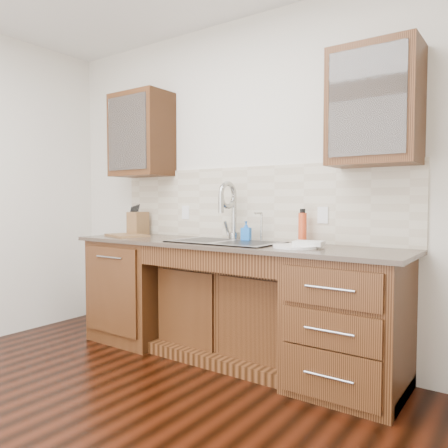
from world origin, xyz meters
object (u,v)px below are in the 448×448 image
Objects in this scene: plate at (295,246)px; cutting_board at (127,235)px; soap_bottle at (246,231)px; knife_block at (138,223)px; water_bottle at (302,228)px.

cutting_board is at bearing 179.69° from plate.
soap_bottle is 1.15m from cutting_board.
soap_bottle is at bearing -7.34° from knife_block.
cutting_board is (-1.13, -0.19, -0.07)m from soap_bottle.
knife_block reaches higher than cutting_board.
cutting_board is at bearing 173.21° from soap_bottle.
knife_block is at bearing 106.48° from cutting_board.
knife_block is (-1.70, 0.20, 0.10)m from plate.
knife_block is at bearing -177.97° from water_bottle.
cutting_board is (-1.65, 0.01, 0.00)m from plate.
water_bottle is at bearing 8.94° from cutting_board.
water_bottle is at bearing -9.72° from soap_bottle.
plate is (0.07, -0.26, -0.10)m from water_bottle.
soap_bottle is at bearing 158.53° from plate.
water_bottle is (0.45, 0.05, 0.03)m from soap_bottle.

